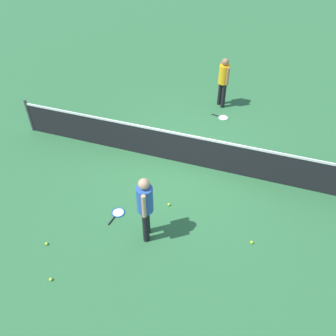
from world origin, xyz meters
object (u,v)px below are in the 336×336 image
tennis_ball_near_player (51,279)px  tennis_ball_midcourt (252,242)px  tennis_racket_near_player (118,213)px  tennis_ball_by_net (47,244)px  player_near_side (145,204)px  tennis_ball_stray_left (169,205)px  player_far_side (223,79)px  tennis_racket_far_player (222,117)px

tennis_ball_near_player → tennis_ball_midcourt: same height
tennis_racket_near_player → tennis_ball_by_net: tennis_ball_by_net is taller
player_near_side → tennis_ball_stray_left: bearing=81.0°
player_far_side → tennis_ball_midcourt: player_far_side is taller
tennis_racket_near_player → tennis_racket_far_player: bearing=73.7°
player_near_side → tennis_ball_by_net: bearing=-154.5°
player_far_side → tennis_racket_far_player: size_ratio=2.80×
tennis_racket_near_player → tennis_racket_far_player: (1.46, 5.00, 0.00)m
tennis_racket_far_player → tennis_ball_midcourt: tennis_ball_midcourt is taller
player_far_side → tennis_ball_stray_left: (-0.15, -5.12, -0.98)m
player_far_side → tennis_ball_by_net: player_far_side is taller
player_near_side → player_far_side: 6.16m
tennis_racket_near_player → tennis_ball_near_player: (-0.49, -2.04, 0.02)m
tennis_ball_stray_left → tennis_racket_near_player: bearing=-148.8°
tennis_ball_midcourt → tennis_ball_stray_left: size_ratio=1.00×
player_far_side → tennis_ball_by_net: 7.52m
tennis_ball_near_player → tennis_ball_midcourt: 4.26m
player_near_side → tennis_ball_midcourt: 2.51m
player_near_side → tennis_ball_midcourt: (2.25, 0.55, -0.98)m
tennis_racket_near_player → tennis_ball_near_player: 2.10m
player_far_side → tennis_racket_near_player: size_ratio=2.84×
tennis_racket_far_player → tennis_ball_by_net: (-2.53, -6.32, 0.02)m
player_near_side → player_far_side: size_ratio=1.00×
tennis_ball_near_player → tennis_racket_near_player: bearing=76.6°
player_far_side → tennis_ball_stray_left: player_far_side is taller
tennis_ball_by_net → tennis_ball_midcourt: bearing=19.5°
tennis_racket_near_player → tennis_ball_stray_left: size_ratio=9.06×
tennis_ball_near_player → player_far_side: bearing=77.6°
player_far_side → tennis_ball_stray_left: 5.21m
tennis_ball_by_net → player_far_side: bearing=72.1°
tennis_racket_near_player → tennis_ball_by_net: (-1.07, -1.33, 0.02)m
player_far_side → tennis_racket_near_player: (-1.23, -5.77, -1.00)m
tennis_ball_by_net → tennis_ball_near_player: bearing=-50.7°
tennis_ball_midcourt → tennis_ball_near_player: bearing=-148.7°
tennis_ball_midcourt → tennis_racket_near_player: bearing=-176.9°
tennis_racket_near_player → player_near_side: bearing=-22.9°
player_near_side → tennis_racket_far_player: player_near_side is taller
player_far_side → tennis_ball_stray_left: bearing=-91.7°
tennis_racket_near_player → tennis_racket_far_player: same height
tennis_racket_near_player → tennis_ball_stray_left: bearing=31.2°
player_near_side → tennis_racket_near_player: (-0.91, 0.38, -1.00)m
tennis_racket_far_player → tennis_ball_midcourt: 5.11m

